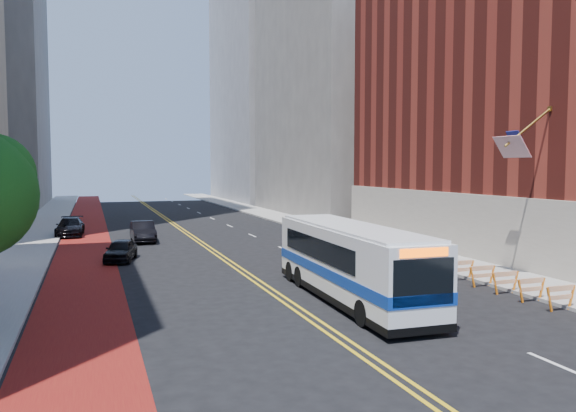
{
  "coord_description": "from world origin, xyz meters",
  "views": [
    {
      "loc": [
        -7.61,
        -14.18,
        5.63
      ],
      "look_at": [
        0.19,
        8.0,
        3.99
      ],
      "focal_mm": 35.0,
      "sensor_mm": 36.0,
      "label": 1
    }
  ],
  "objects_px": {
    "car_c": "(70,227)",
    "car_b": "(143,231)",
    "transit_bus": "(349,261)",
    "car_a": "(121,250)"
  },
  "relations": [
    {
      "from": "car_c",
      "to": "car_b",
      "type": "bearing_deg",
      "value": -44.23
    },
    {
      "from": "transit_bus",
      "to": "car_c",
      "type": "height_order",
      "value": "transit_bus"
    },
    {
      "from": "transit_bus",
      "to": "car_b",
      "type": "height_order",
      "value": "transit_bus"
    },
    {
      "from": "car_a",
      "to": "car_c",
      "type": "height_order",
      "value": "car_c"
    },
    {
      "from": "transit_bus",
      "to": "car_c",
      "type": "xyz_separation_m",
      "value": [
        -11.9,
        27.68,
        -0.93
      ]
    },
    {
      "from": "car_a",
      "to": "car_b",
      "type": "height_order",
      "value": "car_b"
    },
    {
      "from": "transit_bus",
      "to": "car_c",
      "type": "relative_size",
      "value": 2.29
    },
    {
      "from": "car_a",
      "to": "car_c",
      "type": "xyz_separation_m",
      "value": [
        -3.28,
        14.17,
        0.09
      ]
    },
    {
      "from": "car_b",
      "to": "car_c",
      "type": "xyz_separation_m",
      "value": [
        -5.29,
        5.64,
        -0.03
      ]
    },
    {
      "from": "transit_bus",
      "to": "car_c",
      "type": "distance_m",
      "value": 30.14
    }
  ]
}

